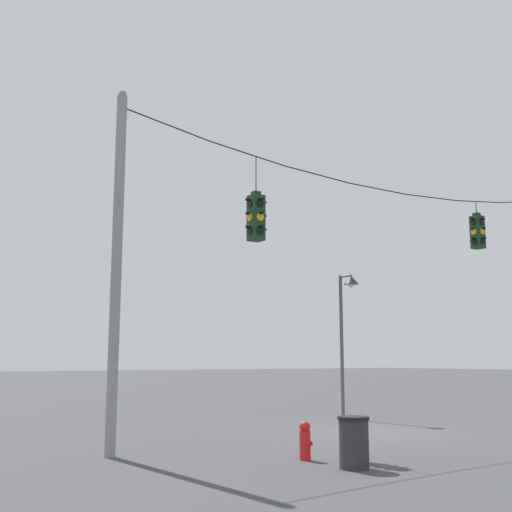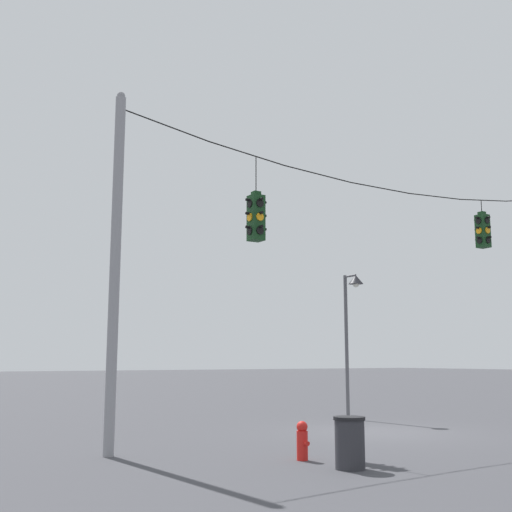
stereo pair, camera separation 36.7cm
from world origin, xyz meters
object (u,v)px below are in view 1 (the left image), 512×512
Objects in this scene: trash_bin at (354,442)px; traffic_light_over_intersection at (477,232)px; utility_pole_left at (116,266)px; fire_hydrant at (305,440)px; street_lamp at (347,309)px; traffic_light_near_left_pole at (256,217)px.

traffic_light_over_intersection is at bearing 23.20° from trash_bin.
traffic_light_over_intersection is 11.07m from trash_bin.
utility_pole_left is 5.29m from fire_hydrant.
fire_hydrant is (3.06, -2.49, -3.53)m from utility_pole_left.
utility_pole_left is at bearing -180.00° from traffic_light_over_intersection.
traffic_light_over_intersection is (12.01, 0.00, 2.07)m from utility_pole_left.
trash_bin reaches higher than fire_hydrant.
street_lamp is at bearing 48.97° from trash_bin.
street_lamp is (-2.43, 3.56, -2.34)m from traffic_light_over_intersection.
utility_pole_left is 10.42× the size of fire_hydrant.
fire_hydrant is (-8.94, -2.49, -5.60)m from traffic_light_over_intersection.
traffic_light_near_left_pole is at bearing 0.00° from utility_pole_left.
street_lamp reaches higher than trash_bin.
traffic_light_near_left_pole is 2.83× the size of fire_hydrant.
utility_pole_left is at bearing -180.00° from traffic_light_near_left_pole.
trash_bin is (-6.39, -7.34, -3.17)m from street_lamp.
traffic_light_over_intersection is at bearing -55.63° from street_lamp.
fire_hydrant is at bearing 95.35° from trash_bin.
traffic_light_over_intersection is at bearing 15.55° from fire_hydrant.
trash_bin is (-8.82, -3.78, -5.51)m from traffic_light_over_intersection.
utility_pole_left is at bearing -159.61° from street_lamp.
traffic_light_near_left_pole is at bearing -180.00° from traffic_light_over_intersection.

